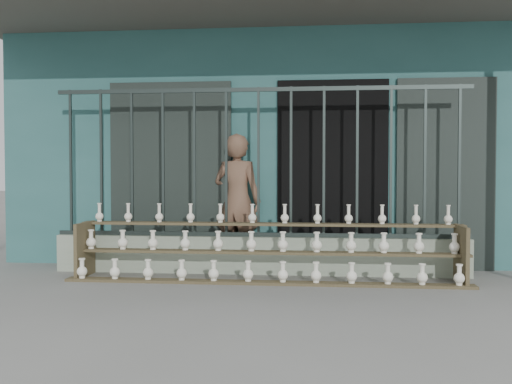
{
  "coord_description": "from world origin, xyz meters",
  "views": [
    {
      "loc": [
        0.65,
        -5.54,
        1.23
      ],
      "look_at": [
        0.0,
        1.0,
        1.0
      ],
      "focal_mm": 40.0,
      "sensor_mm": 36.0,
      "label": 1
    }
  ],
  "objects": [
    {
      "name": "elderly_woman",
      "position": [
        -0.31,
        1.69,
        0.86
      ],
      "size": [
        0.7,
        0.54,
        1.72
      ],
      "primitive_type": "imported",
      "rotation": [
        0.0,
        0.0,
        2.92
      ],
      "color": "brown",
      "rests_on": "ground"
    },
    {
      "name": "parapet_wall",
      "position": [
        0.0,
        1.3,
        0.23
      ],
      "size": [
        5.0,
        0.2,
        0.45
      ],
      "primitive_type": "cube",
      "color": "#9AA890",
      "rests_on": "ground"
    },
    {
      "name": "security_fence",
      "position": [
        -0.0,
        1.3,
        1.35
      ],
      "size": [
        5.0,
        0.04,
        1.8
      ],
      "color": "#283330",
      "rests_on": "parapet_wall"
    },
    {
      "name": "ground",
      "position": [
        0.0,
        0.0,
        0.0
      ],
      "size": [
        60.0,
        60.0,
        0.0
      ],
      "primitive_type": "plane",
      "color": "slate"
    },
    {
      "name": "workshop_building",
      "position": [
        0.0,
        4.23,
        1.62
      ],
      "size": [
        7.4,
        6.6,
        3.21
      ],
      "color": "#2D5F5D",
      "rests_on": "ground"
    },
    {
      "name": "shelf_rack",
      "position": [
        0.13,
        0.89,
        0.36
      ],
      "size": [
        4.5,
        0.68,
        0.85
      ],
      "color": "brown",
      "rests_on": "ground"
    }
  ]
}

